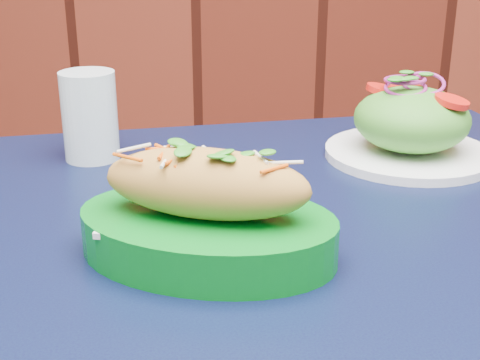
{
  "coord_description": "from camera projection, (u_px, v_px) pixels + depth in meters",
  "views": [
    {
      "loc": [
        0.2,
        0.84,
        1.05
      ],
      "look_at": [
        0.18,
        1.47,
        0.81
      ],
      "focal_mm": 50.0,
      "sensor_mm": 36.0,
      "label": 1
    }
  ],
  "objects": [
    {
      "name": "salad_plate",
      "position": [
        411.0,
        126.0,
        0.91
      ],
      "size": [
        0.23,
        0.23,
        0.11
      ],
      "rotation": [
        0.0,
        0.0,
        -0.05
      ],
      "color": "white",
      "rests_on": "cafe_table"
    },
    {
      "name": "cafe_table",
      "position": [
        321.0,
        295.0,
        0.75
      ],
      "size": [
        0.96,
        0.96,
        0.75
      ],
      "rotation": [
        0.0,
        0.0,
        0.23
      ],
      "color": "black",
      "rests_on": "ground"
    },
    {
      "name": "banh_mi_basket",
      "position": [
        207.0,
        214.0,
        0.63
      ],
      "size": [
        0.28,
        0.22,
        0.12
      ],
      "rotation": [
        0.0,
        0.0,
        -0.22
      ],
      "color": "#036E18",
      "rests_on": "cafe_table"
    },
    {
      "name": "water_glass",
      "position": [
        90.0,
        116.0,
        0.9
      ],
      "size": [
        0.07,
        0.07,
        0.12
      ],
      "primitive_type": "cylinder",
      "color": "silver",
      "rests_on": "cafe_table"
    }
  ]
}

